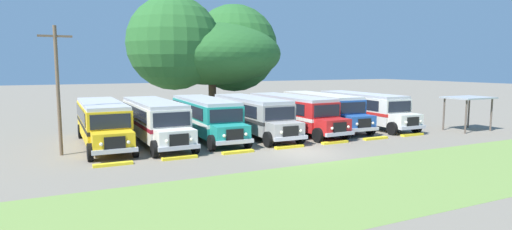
% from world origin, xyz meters
% --- Properties ---
extents(ground_plane, '(220.00, 220.00, 0.00)m').
position_xyz_m(ground_plane, '(0.00, 0.00, 0.00)').
color(ground_plane, slate).
extents(foreground_grass_strip, '(80.00, 8.17, 0.01)m').
position_xyz_m(foreground_grass_strip, '(0.00, -6.69, 0.00)').
color(foreground_grass_strip, olive).
rests_on(foreground_grass_strip, ground_plane).
extents(parked_bus_slot_0, '(2.72, 10.85, 2.82)m').
position_xyz_m(parked_bus_slot_0, '(-10.45, 8.10, 1.58)').
color(parked_bus_slot_0, yellow).
rests_on(parked_bus_slot_0, ground_plane).
extents(parked_bus_slot_1, '(2.83, 10.86, 2.82)m').
position_xyz_m(parked_bus_slot_1, '(-7.17, 7.46, 1.58)').
color(parked_bus_slot_1, silver).
rests_on(parked_bus_slot_1, ground_plane).
extents(parked_bus_slot_2, '(2.94, 10.87, 2.82)m').
position_xyz_m(parked_bus_slot_2, '(-3.41, 7.75, 1.58)').
color(parked_bus_slot_2, teal).
rests_on(parked_bus_slot_2, ground_plane).
extents(parked_bus_slot_3, '(2.74, 10.85, 2.82)m').
position_xyz_m(parked_bus_slot_3, '(0.15, 7.38, 1.58)').
color(parked_bus_slot_3, '#9E9993').
rests_on(parked_bus_slot_3, ground_plane).
extents(parked_bus_slot_4, '(3.10, 10.89, 2.82)m').
position_xyz_m(parked_bus_slot_4, '(3.70, 7.39, 1.58)').
color(parked_bus_slot_4, red).
rests_on(parked_bus_slot_4, ground_plane).
extents(parked_bus_slot_5, '(3.18, 10.91, 2.82)m').
position_xyz_m(parked_bus_slot_5, '(7.12, 8.21, 1.58)').
color(parked_bus_slot_5, '#23519E').
rests_on(parked_bus_slot_5, ground_plane).
extents(parked_bus_slot_6, '(2.96, 10.87, 2.82)m').
position_xyz_m(parked_bus_slot_6, '(10.83, 7.35, 1.58)').
color(parked_bus_slot_6, silver).
rests_on(parked_bus_slot_6, ground_plane).
extents(curb_wheelstop_0, '(2.00, 0.36, 0.15)m').
position_xyz_m(curb_wheelstop_0, '(-10.64, 1.63, 0.07)').
color(curb_wheelstop_0, yellow).
rests_on(curb_wheelstop_0, ground_plane).
extents(curb_wheelstop_1, '(2.00, 0.36, 0.15)m').
position_xyz_m(curb_wheelstop_1, '(-7.10, 1.63, 0.07)').
color(curb_wheelstop_1, yellow).
rests_on(curb_wheelstop_1, ground_plane).
extents(curb_wheelstop_2, '(2.00, 0.36, 0.15)m').
position_xyz_m(curb_wheelstop_2, '(-3.55, 1.63, 0.07)').
color(curb_wheelstop_2, yellow).
rests_on(curb_wheelstop_2, ground_plane).
extents(curb_wheelstop_3, '(2.00, 0.36, 0.15)m').
position_xyz_m(curb_wheelstop_3, '(0.00, 1.63, 0.07)').
color(curb_wheelstop_3, yellow).
rests_on(curb_wheelstop_3, ground_plane).
extents(curb_wheelstop_4, '(2.00, 0.36, 0.15)m').
position_xyz_m(curb_wheelstop_4, '(3.55, 1.63, 0.07)').
color(curb_wheelstop_4, yellow).
rests_on(curb_wheelstop_4, ground_plane).
extents(curb_wheelstop_5, '(2.00, 0.36, 0.15)m').
position_xyz_m(curb_wheelstop_5, '(7.10, 1.63, 0.07)').
color(curb_wheelstop_5, yellow).
rests_on(curb_wheelstop_5, ground_plane).
extents(curb_wheelstop_6, '(2.00, 0.36, 0.15)m').
position_xyz_m(curb_wheelstop_6, '(10.64, 1.63, 0.07)').
color(curb_wheelstop_6, yellow).
rests_on(curb_wheelstop_6, ground_plane).
extents(broad_shade_tree, '(16.35, 13.39, 11.73)m').
position_xyz_m(broad_shade_tree, '(1.25, 20.01, 6.91)').
color(broad_shade_tree, brown).
rests_on(broad_shade_tree, ground_plane).
extents(utility_pole, '(1.80, 0.20, 7.44)m').
position_xyz_m(utility_pole, '(-13.01, 5.65, 3.97)').
color(utility_pole, brown).
rests_on(utility_pole, ground_plane).
extents(waiting_shelter, '(3.60, 2.60, 2.72)m').
position_xyz_m(waiting_shelter, '(16.57, 1.56, 2.45)').
color(waiting_shelter, brown).
rests_on(waiting_shelter, ground_plane).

